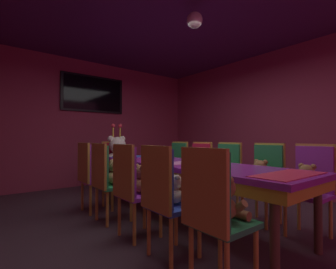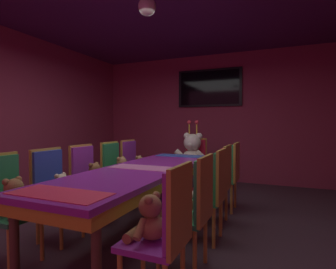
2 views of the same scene
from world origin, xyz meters
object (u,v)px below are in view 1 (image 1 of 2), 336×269
(chair_right_1, at_px, (266,174))
(teddy_right_2, at_px, (220,171))
(teddy_right_0, at_px, (306,181))
(chair_right_3, at_px, (199,166))
(wall_tv, at_px, (93,94))
(teddy_left_2, at_px, (142,181))
(chair_right_4, at_px, (177,163))
(king_teddy_bear, at_px, (118,155))
(chair_left_4, at_px, (89,170))
(banquet_table, at_px, (186,169))
(teddy_right_3, at_px, (193,168))
(teddy_left_1, at_px, (175,191))
(chair_left_2, at_px, (130,182))
(teddy_left_4, at_px, (99,171))
(chair_left_1, at_px, (163,191))
(chair_left_0, at_px, (211,204))
(chair_right_0, at_px, (312,180))
(chair_left_3, at_px, (105,174))
(teddy_left_0, at_px, (225,201))
(chair_right_2, at_px, (227,169))
(pendant_light, at_px, (195,20))
(teddy_right_4, at_px, (171,165))
(throne_chair, at_px, (114,162))
(teddy_right_1, at_px, (260,175))
(teddy_left_3, at_px, (115,174))

(chair_right_1, xyz_separation_m, teddy_right_2, (-0.14, 0.63, -0.02))
(teddy_right_0, height_order, chair_right_3, chair_right_3)
(wall_tv, bearing_deg, teddy_right_0, -81.12)
(teddy_left_2, bearing_deg, chair_right_4, 38.12)
(king_teddy_bear, bearing_deg, chair_left_4, -47.57)
(banquet_table, height_order, teddy_right_3, banquet_table)
(teddy_left_1, height_order, wall_tv, wall_tv)
(teddy_left_2, bearing_deg, teddy_right_2, 2.08)
(teddy_left_1, xyz_separation_m, teddy_right_3, (1.32, 1.14, -0.00))
(chair_right_3, bearing_deg, chair_left_2, 19.75)
(teddy_left_2, xyz_separation_m, chair_right_4, (1.49, 1.17, 0.01))
(chair_left_2, xyz_separation_m, teddy_left_4, (0.14, 1.16, -0.02))
(teddy_right_3, relative_size, king_teddy_bear, 0.32)
(chair_left_1, bearing_deg, chair_right_3, 35.47)
(teddy_left_2, height_order, teddy_left_4, teddy_left_2)
(banquet_table, relative_size, chair_left_0, 3.07)
(chair_right_0, relative_size, teddy_right_2, 3.50)
(chair_right_1, relative_size, chair_right_4, 1.00)
(king_teddy_bear, bearing_deg, teddy_left_4, -42.07)
(chair_left_3, distance_m, teddy_right_3, 1.47)
(teddy_left_0, relative_size, teddy_right_0, 1.01)
(chair_left_1, height_order, chair_left_3, same)
(teddy_left_2, distance_m, chair_left_3, 0.64)
(chair_left_4, relative_size, chair_right_0, 1.00)
(king_teddy_bear, bearing_deg, chair_right_4, 48.04)
(chair_left_0, bearing_deg, chair_left_3, 90.19)
(chair_right_2, distance_m, wall_tv, 3.50)
(chair_right_4, bearing_deg, teddy_right_0, 86.08)
(pendant_light, bearing_deg, wall_tv, 91.69)
(chair_right_3, relative_size, chair_right_4, 1.00)
(teddy_left_2, bearing_deg, teddy_right_4, 40.94)
(chair_left_4, distance_m, chair_right_0, 2.81)
(teddy_left_2, distance_m, chair_right_0, 1.86)
(teddy_left_1, bearing_deg, chair_left_0, -104.69)
(teddy_right_0, bearing_deg, throne_chair, -78.27)
(chair_left_4, xyz_separation_m, king_teddy_bear, (0.82, 0.75, 0.14))
(teddy_left_1, height_order, teddy_right_4, teddy_left_1)
(chair_right_0, relative_size, wall_tv, 0.70)
(teddy_right_1, height_order, chair_right_4, chair_right_4)
(chair_left_0, relative_size, teddy_right_2, 3.50)
(chair_left_2, bearing_deg, chair_left_3, 90.23)
(chair_right_2, relative_size, teddy_right_2, 3.50)
(teddy_left_1, height_order, pendant_light, pendant_light)
(teddy_left_1, xyz_separation_m, teddy_left_3, (-0.01, 1.19, 0.02))
(chair_right_3, distance_m, pendant_light, 2.17)
(teddy_right_2, xyz_separation_m, king_teddy_bear, (-0.69, 1.86, 0.16))
(chair_right_0, bearing_deg, teddy_right_4, -86.74)
(chair_left_0, bearing_deg, teddy_left_3, 85.42)
(chair_right_0, height_order, teddy_right_0, chair_right_0)
(teddy_left_1, bearing_deg, teddy_right_0, -22.98)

